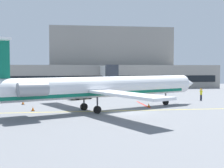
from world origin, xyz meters
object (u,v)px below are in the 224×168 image
fuel_tank (151,84)px  marshaller (201,94)px  baggage_tug (79,94)px  pushback_tractor (79,89)px  regional_jet (97,87)px

fuel_tank → marshaller: 20.68m
baggage_tug → pushback_tractor: bearing=88.1°
regional_jet → marshaller: size_ratio=15.83×
regional_jet → fuel_tank: bearing=63.8°
pushback_tractor → fuel_tank: 17.15m
pushback_tractor → fuel_tank: bearing=16.0°
baggage_tug → marshaller: bearing=-12.4°
marshaller → regional_jet: bearing=-150.5°
fuel_tank → marshaller: bearing=-81.9°
regional_jet → pushback_tractor: (-1.35, 25.96, -2.05)m
regional_jet → marshaller: bearing=29.5°
pushback_tractor → fuel_tank: fuel_tank is taller
regional_jet → pushback_tractor: size_ratio=9.95×
pushback_tractor → regional_jet: bearing=-87.0°
fuel_tank → marshaller: fuel_tank is taller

